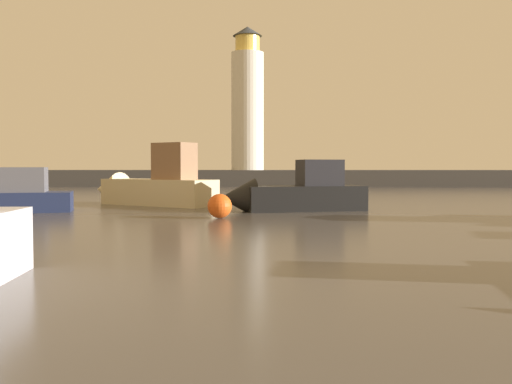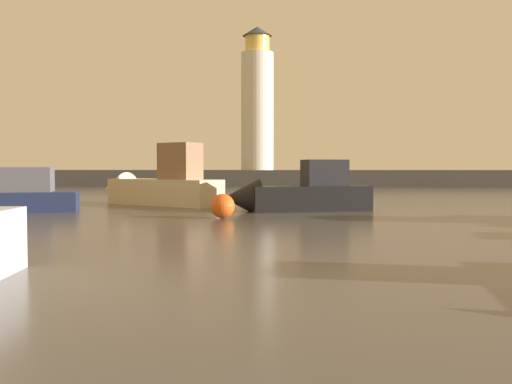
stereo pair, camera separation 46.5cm
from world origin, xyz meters
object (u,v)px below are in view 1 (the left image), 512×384
object	(u,v)px
motorboat_1	(149,186)
motorboat_6	(291,194)
lighthouse	(247,102)
mooring_buoy	(220,206)

from	to	relation	value
motorboat_1	motorboat_6	size ratio (longest dim) A/B	1.11
lighthouse	mooring_buoy	size ratio (longest dim) A/B	14.85
motorboat_6	motorboat_1	bearing A→B (deg)	150.97
lighthouse	motorboat_6	xyz separation A→B (m)	(3.23, -33.77, -7.99)
motorboat_6	mooring_buoy	xyz separation A→B (m)	(-3.07, -4.08, -0.32)
lighthouse	motorboat_1	xyz separation A→B (m)	(-4.44, -29.52, -7.80)
lighthouse	motorboat_1	size ratio (longest dim) A/B	1.85
motorboat_1	motorboat_6	distance (m)	8.78
motorboat_6	mooring_buoy	size ratio (longest dim) A/B	7.25
motorboat_1	mooring_buoy	world-z (taller)	motorboat_1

